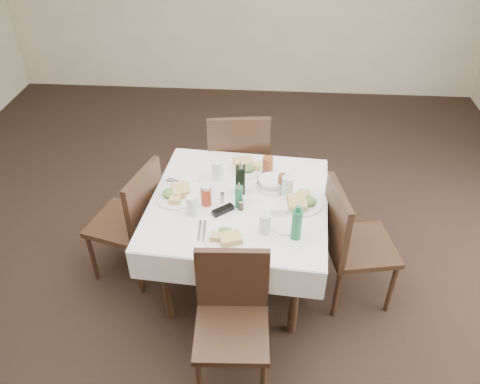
{
  "coord_description": "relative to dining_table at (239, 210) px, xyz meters",
  "views": [
    {
      "loc": [
        0.38,
        -2.4,
        2.7
      ],
      "look_at": [
        0.2,
        0.13,
        0.8
      ],
      "focal_mm": 35.0,
      "sensor_mm": 36.0,
      "label": 1
    }
  ],
  "objects": [
    {
      "name": "ground_plane",
      "position": [
        -0.19,
        -0.09,
        -0.67
      ],
      "size": [
        7.0,
        7.0,
        0.0
      ],
      "primitive_type": "plane",
      "color": "black"
    },
    {
      "name": "room_shell",
      "position": [
        -0.19,
        -0.09,
        1.04
      ],
      "size": [
        6.04,
        7.04,
        2.8
      ],
      "color": "#BBAE93",
      "rests_on": "ground"
    },
    {
      "name": "dining_table",
      "position": [
        0.0,
        0.0,
        0.0
      ],
      "size": [
        1.27,
        1.27,
        0.76
      ],
      "color": "black",
      "rests_on": "ground"
    },
    {
      "name": "chair_north",
      "position": [
        -0.06,
        0.77,
        -0.08
      ],
      "size": [
        0.54,
        0.54,
        1.03
      ],
      "color": "black",
      "rests_on": "ground"
    },
    {
      "name": "chair_south",
      "position": [
        0.02,
        -0.74,
        -0.16
      ],
      "size": [
        0.45,
        0.45,
        0.9
      ],
      "color": "black",
      "rests_on": "ground"
    },
    {
      "name": "chair_east",
      "position": [
        0.76,
        -0.09,
        -0.13
      ],
      "size": [
        0.53,
        0.53,
        0.95
      ],
      "color": "black",
      "rests_on": "ground"
    },
    {
      "name": "chair_west",
      "position": [
        -0.76,
        0.03,
        -0.13
      ],
      "size": [
        0.55,
        0.55,
        0.95
      ],
      "color": "black",
      "rests_on": "ground"
    },
    {
      "name": "meal_north",
      "position": [
        0.03,
        0.38,
        0.11
      ],
      "size": [
        0.28,
        0.28,
        0.06
      ],
      "color": "white",
      "rests_on": "dining_table"
    },
    {
      "name": "meal_south",
      "position": [
        -0.05,
        -0.4,
        0.11
      ],
      "size": [
        0.25,
        0.25,
        0.05
      ],
      "color": "white",
      "rests_on": "dining_table"
    },
    {
      "name": "meal_east",
      "position": [
        0.42,
        -0.02,
        0.11
      ],
      "size": [
        0.29,
        0.29,
        0.06
      ],
      "color": "white",
      "rests_on": "dining_table"
    },
    {
      "name": "meal_west",
      "position": [
        -0.42,
        -0.0,
        0.11
      ],
      "size": [
        0.28,
        0.28,
        0.06
      ],
      "color": "white",
      "rests_on": "dining_table"
    },
    {
      "name": "side_plate_a",
      "position": [
        -0.25,
        0.23,
        0.1
      ],
      "size": [
        0.14,
        0.14,
        0.01
      ],
      "color": "white",
      "rests_on": "dining_table"
    },
    {
      "name": "side_plate_b",
      "position": [
        0.31,
        -0.27,
        0.1
      ],
      "size": [
        0.15,
        0.15,
        0.01
      ],
      "color": "white",
      "rests_on": "dining_table"
    },
    {
      "name": "water_n",
      "position": [
        -0.17,
        0.24,
        0.16
      ],
      "size": [
        0.08,
        0.08,
        0.15
      ],
      "color": "silver",
      "rests_on": "dining_table"
    },
    {
      "name": "water_s",
      "position": [
        0.18,
        -0.31,
        0.16
      ],
      "size": [
        0.07,
        0.07,
        0.13
      ],
      "color": "silver",
      "rests_on": "dining_table"
    },
    {
      "name": "water_e",
      "position": [
        0.32,
        0.08,
        0.16
      ],
      "size": [
        0.08,
        0.08,
        0.15
      ],
      "color": "silver",
      "rests_on": "dining_table"
    },
    {
      "name": "water_w",
      "position": [
        -0.29,
        -0.17,
        0.16
      ],
      "size": [
        0.07,
        0.07,
        0.14
      ],
      "color": "silver",
      "rests_on": "dining_table"
    },
    {
      "name": "iced_tea_a",
      "position": [
        0.18,
        0.29,
        0.17
      ],
      "size": [
        0.08,
        0.08,
        0.16
      ],
      "color": "brown",
      "rests_on": "dining_table"
    },
    {
      "name": "iced_tea_b",
      "position": [
        0.29,
        0.13,
        0.16
      ],
      "size": [
        0.06,
        0.06,
        0.13
      ],
      "color": "brown",
      "rests_on": "dining_table"
    },
    {
      "name": "bread_basket",
      "position": [
        0.22,
        0.16,
        0.12
      ],
      "size": [
        0.21,
        0.21,
        0.07
      ],
      "color": "silver",
      "rests_on": "dining_table"
    },
    {
      "name": "oil_cruet_dark",
      "position": [
        0.0,
        0.09,
        0.2
      ],
      "size": [
        0.06,
        0.06,
        0.26
      ],
      "color": "black",
      "rests_on": "dining_table"
    },
    {
      "name": "oil_cruet_green",
      "position": [
        0.0,
        -0.07,
        0.17
      ],
      "size": [
        0.05,
        0.05,
        0.2
      ],
      "color": "#1B6C41",
      "rests_on": "dining_table"
    },
    {
      "name": "ketchup_bottle",
      "position": [
        -0.21,
        -0.06,
        0.16
      ],
      "size": [
        0.07,
        0.07,
        0.15
      ],
      "color": "#A23219",
      "rests_on": "dining_table"
    },
    {
      "name": "salt_shaker",
      "position": [
        -0.11,
        -0.03,
        0.13
      ],
      "size": [
        0.03,
        0.03,
        0.07
      ],
      "color": "white",
      "rests_on": "dining_table"
    },
    {
      "name": "pepper_shaker",
      "position": [
        0.02,
        -0.1,
        0.13
      ],
      "size": [
        0.03,
        0.03,
        0.08
      ],
      "color": "#3D3120",
      "rests_on": "dining_table"
    },
    {
      "name": "coffee_mug",
      "position": [
        -0.22,
        0.06,
        0.13
      ],
      "size": [
        0.12,
        0.11,
        0.08
      ],
      "color": "white",
      "rests_on": "dining_table"
    },
    {
      "name": "sunglasses",
      "position": [
        -0.09,
        -0.14,
        0.11
      ],
      "size": [
        0.15,
        0.13,
        0.03
      ],
      "color": "black",
      "rests_on": "dining_table"
    },
    {
      "name": "green_bottle",
      "position": [
        0.37,
        -0.35,
        0.2
      ],
      "size": [
        0.06,
        0.06,
        0.24
      ],
      "color": "#1B6C41",
      "rests_on": "dining_table"
    },
    {
      "name": "sugar_caddy",
      "position": [
        0.27,
        -0.13,
        0.12
      ],
      "size": [
        0.11,
        0.08,
        0.05
      ],
      "color": "white",
      "rests_on": "dining_table"
    },
    {
      "name": "cutlery_n",
      "position": [
        0.16,
        0.39,
        0.09
      ],
      "size": [
        0.06,
        0.2,
        0.01
      ],
      "color": "silver",
      "rests_on": "dining_table"
    },
    {
      "name": "cutlery_s",
      "position": [
        -0.21,
        -0.34,
        0.09
      ],
      "size": [
        0.06,
        0.2,
        0.01
      ],
      "color": "silver",
      "rests_on": "dining_table"
    },
    {
      "name": "cutlery_e",
      "position": [
        0.34,
        -0.11,
        0.09
      ],
      "size": [
        0.2,
        0.12,
        0.01
      ],
      "color": "silver",
      "rests_on": "dining_table"
    },
    {
      "name": "cutlery_w",
      "position": [
        -0.45,
        0.16,
        0.09
      ],
      "size": [
        0.18,
        0.1,
        0.01
      ],
      "color": "silver",
      "rests_on": "dining_table"
    }
  ]
}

